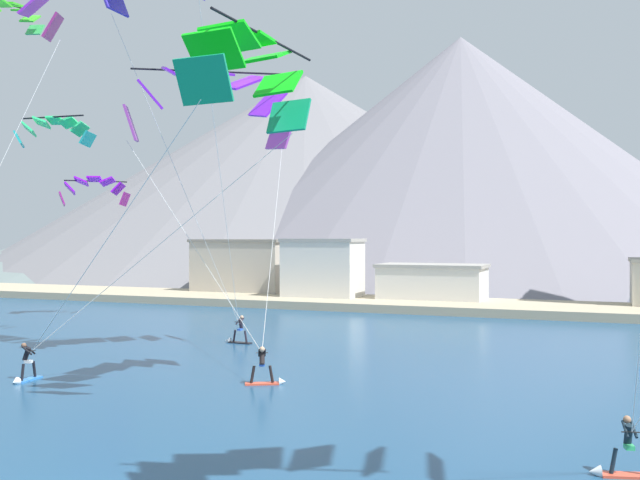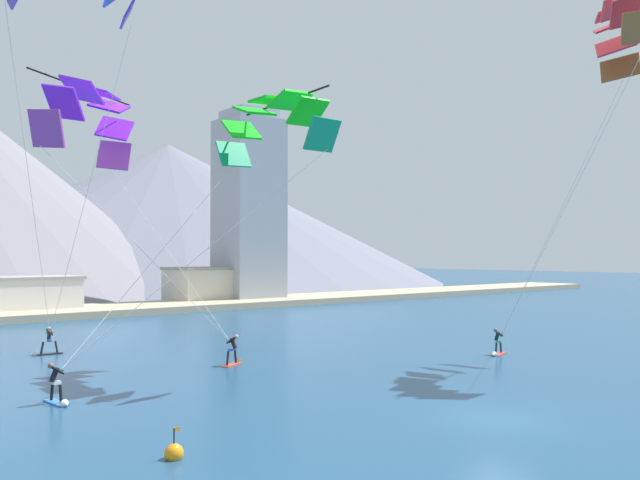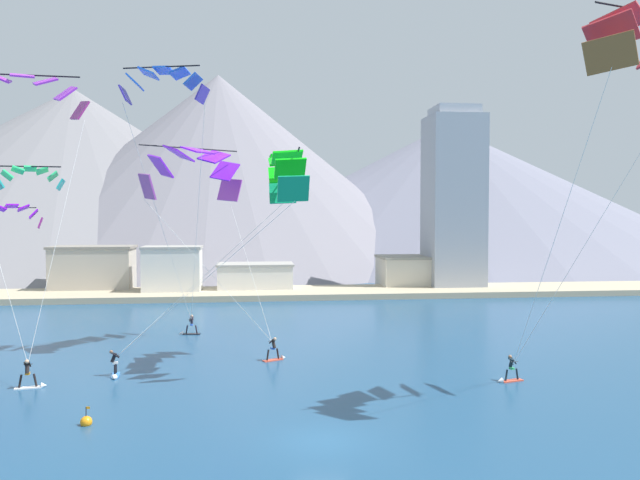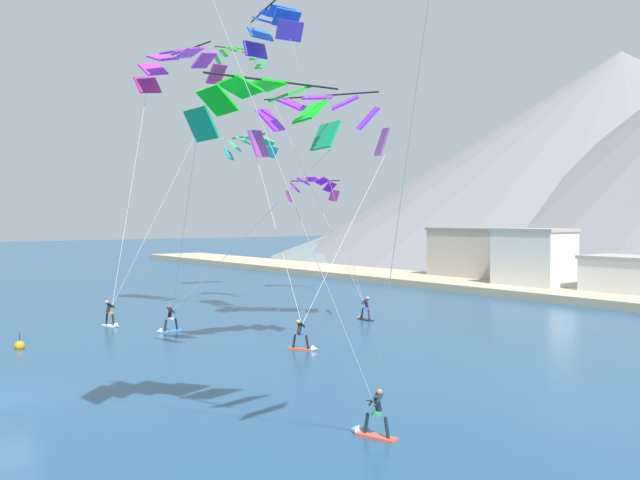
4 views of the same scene
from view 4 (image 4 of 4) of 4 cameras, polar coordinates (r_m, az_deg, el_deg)
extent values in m
plane|color=navy|center=(31.33, -24.08, -11.54)|extent=(400.00, 400.00, 0.00)
cube|color=#337FDB|center=(46.11, -11.84, -7.13)|extent=(0.62, 1.48, 0.07)
cylinder|color=black|center=(46.26, -11.42, -6.61)|extent=(0.15, 0.25, 0.72)
cylinder|color=black|center=(45.84, -12.26, -6.69)|extent=(0.15, 0.25, 0.72)
cube|color=white|center=(45.99, -11.84, -6.16)|extent=(0.33, 0.27, 0.12)
cylinder|color=black|center=(46.02, -11.91, -5.74)|extent=(0.43, 0.26, 0.61)
cylinder|color=black|center=(45.98, -11.72, -5.53)|extent=(0.52, 0.15, 0.40)
cylinder|color=black|center=(45.86, -11.97, -5.55)|extent=(0.52, 0.15, 0.40)
cylinder|color=black|center=(45.77, -11.72, -5.60)|extent=(0.10, 0.52, 0.03)
sphere|color=brown|center=(46.10, -12.00, -5.26)|extent=(0.22, 0.22, 0.22)
cone|color=white|center=(45.65, -12.77, -7.14)|extent=(0.40, 0.34, 0.36)
cube|color=#E54C33|center=(39.09, -1.56, -8.70)|extent=(1.48, 1.06, 0.07)
cylinder|color=black|center=(39.20, -2.08, -8.07)|extent=(0.27, 0.22, 0.74)
cylinder|color=black|center=(38.84, -1.03, -8.16)|extent=(0.27, 0.22, 0.74)
cube|color=blue|center=(38.95, -1.56, -7.53)|extent=(0.35, 0.38, 0.12)
cylinder|color=black|center=(38.80, -1.64, -7.07)|extent=(0.41, 0.50, 0.63)
cylinder|color=black|center=(38.91, -1.73, -6.78)|extent=(0.32, 0.51, 0.41)
cylinder|color=black|center=(38.80, -1.41, -6.80)|extent=(0.32, 0.51, 0.41)
cylinder|color=black|center=(39.02, -1.45, -6.80)|extent=(0.47, 0.27, 0.03)
sphere|color=tan|center=(38.59, -1.76, -6.55)|extent=(0.23, 0.23, 0.23)
cone|color=white|center=(38.69, -0.40, -8.70)|extent=(0.43, 0.46, 0.36)
cube|color=black|center=(50.22, 3.66, -6.36)|extent=(1.47, 0.55, 0.07)
cylinder|color=#231E28|center=(49.85, 3.93, -5.97)|extent=(0.25, 0.13, 0.71)
cylinder|color=#231E28|center=(50.48, 3.39, -5.88)|extent=(0.25, 0.13, 0.71)
cube|color=blue|center=(50.11, 3.66, -5.48)|extent=(0.25, 0.32, 0.12)
cylinder|color=#231E28|center=(50.12, 3.73, -5.10)|extent=(0.24, 0.39, 0.61)
cylinder|color=#231E28|center=(49.94, 3.72, -4.93)|extent=(0.12, 0.52, 0.39)
cylinder|color=#231E28|center=(50.13, 3.56, -4.91)|extent=(0.12, 0.52, 0.39)
cylinder|color=black|center=(49.94, 3.47, -4.96)|extent=(0.52, 0.07, 0.03)
sphere|color=tan|center=(50.14, 3.84, -4.66)|extent=(0.22, 0.22, 0.22)
cone|color=white|center=(50.91, 3.08, -6.18)|extent=(0.33, 0.38, 0.36)
cube|color=white|center=(49.31, -16.46, -6.58)|extent=(1.50, 0.71, 0.07)
cylinder|color=black|center=(49.59, -16.70, -6.06)|extent=(0.27, 0.17, 0.76)
cylinder|color=black|center=(48.92, -16.22, -6.16)|extent=(0.27, 0.17, 0.76)
cube|color=orange|center=(49.20, -16.46, -5.63)|extent=(0.30, 0.36, 0.12)
cylinder|color=black|center=(49.11, -16.55, -5.23)|extent=(0.30, 0.44, 0.65)
cylinder|color=black|center=(49.25, -16.53, -5.00)|extent=(0.19, 0.56, 0.42)
cylinder|color=black|center=(49.04, -16.38, -5.03)|extent=(0.19, 0.56, 0.42)
cylinder|color=black|center=(49.24, -16.27, -5.04)|extent=(0.52, 0.13, 0.03)
sphere|color=tan|center=(49.00, -16.68, -4.77)|extent=(0.23, 0.23, 0.23)
cone|color=white|center=(48.57, -15.92, -6.63)|extent=(0.36, 0.41, 0.36)
cube|color=#E54C33|center=(24.06, 4.54, -15.39)|extent=(1.51, 0.81, 0.07)
cylinder|color=#14232D|center=(23.75, 5.36, -14.70)|extent=(0.25, 0.17, 0.68)
cylinder|color=#14232D|center=(24.17, 3.73, -14.40)|extent=(0.25, 0.17, 0.68)
cube|color=#33B266|center=(23.85, 4.54, -13.68)|extent=(0.28, 0.33, 0.12)
cylinder|color=#14232D|center=(23.83, 4.64, -12.92)|extent=(0.29, 0.39, 0.58)
cylinder|color=#14232D|center=(23.65, 4.73, -12.63)|extent=(0.20, 0.49, 0.37)
cylinder|color=#14232D|center=(23.77, 4.28, -12.56)|extent=(0.20, 0.49, 0.37)
cylinder|color=black|center=(23.57, 4.26, -12.75)|extent=(0.51, 0.17, 0.03)
sphere|color=#9E7051|center=(23.83, 4.79, -12.02)|extent=(0.21, 0.21, 0.21)
cone|color=white|center=(24.51, 2.78, -14.91)|extent=(0.38, 0.43, 0.36)
cube|color=#109560|center=(38.74, 0.43, 8.34)|extent=(1.88, 0.90, 1.55)
cube|color=#0CDB11|center=(38.39, -0.77, 10.24)|extent=(1.89, 1.31, 1.27)
cube|color=#0CDB11|center=(37.79, -2.44, 11.61)|extent=(1.90, 1.55, 0.83)
cube|color=#0CDB11|center=(37.00, -4.40, 12.27)|extent=(1.91, 1.67, 0.27)
cube|color=#0CDB11|center=(36.12, -6.42, 12.07)|extent=(1.90, 1.65, 0.83)
cube|color=#0CDB11|center=(35.25, -8.21, 10.99)|extent=(1.89, 1.43, 1.27)
cube|color=#109560|center=(34.53, -9.47, 9.12)|extent=(1.88, 1.02, 1.55)
cylinder|color=black|center=(36.34, -3.65, 12.57)|extent=(0.46, 7.70, 0.10)
cylinder|color=silver|center=(41.77, -5.99, 0.30)|extent=(10.56, 4.42, 9.57)
cylinder|color=silver|center=(39.74, -10.92, 0.21)|extent=(10.83, 3.75, 9.57)
cube|color=purple|center=(47.56, -4.94, 7.69)|extent=(1.49, 2.07, 1.94)
cube|color=#8B1FF0|center=(47.18, -3.97, 9.55)|extent=(2.00, 2.45, 1.77)
cube|color=#8B1FF0|center=(46.81, -2.28, 10.86)|extent=(2.40, 2.63, 1.30)
cube|color=#8B1FF0|center=(46.53, -0.15, 11.36)|extent=(2.61, 2.61, 0.61)
cube|color=#8B1FF0|center=(46.38, 2.03, 10.94)|extent=(2.63, 2.39, 1.30)
cube|color=#8B1FF0|center=(46.39, 3.85, 9.69)|extent=(2.46, 1.97, 1.77)
cube|color=purple|center=(46.56, 4.98, 7.82)|extent=(2.09, 1.44, 1.94)
cylinder|color=black|center=(47.36, -0.03, 11.46)|extent=(6.96, 4.27, 0.10)
cylinder|color=silver|center=(43.06, -3.46, 0.61)|extent=(9.03, 2.70, 9.90)
cylinder|color=silver|center=(42.49, 2.18, 0.60)|extent=(3.16, 8.83, 9.90)
cube|color=#3C2CB0|center=(45.37, -2.44, 16.39)|extent=(1.02, 1.70, 1.21)
cube|color=blue|center=(46.25, -2.70, 17.30)|extent=(1.32, 1.76, 1.03)
cube|color=blue|center=(47.29, -3.15, 17.72)|extent=(1.47, 1.80, 0.71)
cube|color=blue|center=(48.36, -3.70, 17.63)|extent=(1.45, 1.81, 0.29)
cube|color=blue|center=(49.29, -4.28, 17.06)|extent=(1.35, 1.80, 0.71)
cube|color=blue|center=(49.98, -4.80, 16.11)|extent=(1.09, 1.77, 1.03)
cube|color=#3C2CB0|center=(50.33, -5.21, 14.92)|extent=(0.72, 1.72, 1.21)
cylinder|color=black|center=(48.10, -4.54, 17.81)|extent=(5.49, 1.58, 0.10)
cylinder|color=silver|center=(46.66, 0.74, 4.88)|extent=(1.83, 7.39, 16.78)
cylinder|color=silver|center=(49.30, -0.90, 4.71)|extent=(4.11, 6.44, 16.78)
cube|color=#9C2778|center=(56.64, -13.63, 11.97)|extent=(1.02, 2.04, 1.55)
cube|color=#A92DDA|center=(55.99, -13.20, 13.17)|extent=(1.45, 2.13, 1.37)
cube|color=#A92DDA|center=(55.13, -12.46, 14.07)|extent=(1.77, 2.18, 1.03)
cube|color=#A92DDA|center=(54.16, -11.48, 14.55)|extent=(1.96, 2.17, 0.57)
cube|color=#A92DDA|center=(53.18, -10.36, 14.54)|extent=(2.04, 2.10, 1.03)
cube|color=#A92DDA|center=(52.32, -9.24, 14.01)|extent=(1.97, 1.99, 1.37)
cube|color=#9C2778|center=(51.68, -8.27, 13.00)|extent=(1.73, 1.85, 1.55)
cylinder|color=black|center=(54.74, -10.87, 14.64)|extent=(7.29, 0.64, 0.10)
cylinder|color=silver|center=(52.50, -14.92, 3.73)|extent=(5.79, 4.97, 15.25)
cylinder|color=silver|center=(49.64, -12.03, 3.86)|extent=(1.55, 7.44, 15.25)
cylinder|color=silver|center=(18.87, 7.11, 7.57)|extent=(7.37, 3.98, 15.64)
cylinder|color=silver|center=(20.09, -3.84, 7.22)|extent=(0.89, 8.26, 15.64)
cube|color=#921E7C|center=(68.76, -2.49, 3.52)|extent=(1.18, 1.13, 1.13)
cube|color=#8C0BE3|center=(68.73, -2.01, 4.22)|extent=(1.42, 1.31, 1.04)
cube|color=#8C0BE3|center=(68.51, -1.33, 4.70)|extent=(1.52, 1.46, 0.78)
cube|color=#8C0BE3|center=(68.12, -0.56, 4.88)|extent=(1.48, 1.53, 0.40)
cube|color=#8C0BE3|center=(67.64, 0.18, 4.74)|extent=(1.35, 1.52, 0.78)
cube|color=#8C0BE3|center=(67.14, 0.78, 4.28)|extent=(1.09, 1.46, 1.04)
cube|color=#921E7C|center=(66.70, 1.13, 3.58)|extent=(0.74, 1.33, 1.13)
cylinder|color=black|center=(68.58, -0.38, 4.76)|extent=(3.59, 3.28, 0.10)
cube|color=#3FB85E|center=(65.79, -8.16, 14.10)|extent=(1.33, 0.86, 0.93)
cube|color=#45DA29|center=(66.03, -7.68, 14.63)|extent=(1.36, 1.02, 0.82)
cube|color=#45DA29|center=(66.33, -7.05, 14.94)|extent=(1.38, 1.08, 0.62)
cube|color=#45DA29|center=(66.66, -6.37, 15.01)|extent=(1.39, 1.02, 0.34)
cube|color=#45DA29|center=(66.98, -5.70, 14.82)|extent=(1.39, 0.93, 0.62)
cube|color=#45DA29|center=(67.24, -5.15, 14.40)|extent=(1.38, 0.75, 0.82)
cube|color=#3FB85E|center=(67.43, -4.76, 13.81)|extent=(1.35, 0.57, 0.93)
cylinder|color=black|center=(67.20, -6.57, 14.98)|extent=(1.30, 4.16, 0.10)
cube|color=teal|center=(57.10, -3.94, 7.06)|extent=(0.66, 1.26, 0.99)
cube|color=#2FE87B|center=(57.64, -4.29, 7.66)|extent=(0.93, 1.32, 0.90)
cube|color=#2FE87B|center=(58.23, -4.81, 8.02)|extent=(1.13, 1.36, 0.70)
cube|color=#2FE87B|center=(58.80, -5.46, 8.10)|extent=(1.24, 1.35, 0.41)
cube|color=#2FE87B|center=(59.28, -6.15, 7.90)|extent=(1.30, 1.31, 0.70)
cube|color=#2FE87B|center=(59.62, -6.79, 7.46)|extent=(1.26, 1.23, 0.90)
cube|color=teal|center=(59.77, -7.31, 6.81)|extent=(1.12, 1.13, 0.99)
cylinder|color=black|center=(58.44, -5.76, 8.27)|extent=(4.45, 0.51, 0.10)
sphere|color=orange|center=(42.57, -22.89, -7.81)|extent=(0.56, 0.56, 0.56)
cylinder|color=black|center=(42.49, -22.90, -7.14)|extent=(0.04, 0.04, 0.44)
cube|color=orange|center=(42.38, -22.88, -6.92)|extent=(0.18, 0.01, 0.12)
cube|color=silver|center=(71.40, 16.72, -1.69)|extent=(6.92, 4.42, 5.84)
cube|color=#9D9992|center=(71.28, 16.74, 0.77)|extent=(7.20, 4.60, 0.30)
cube|color=#B7AD9E|center=(80.48, 12.30, -1.30)|extent=(9.81, 5.20, 5.76)
cube|color=gray|center=(80.38, 12.31, 0.85)|extent=(10.20, 5.40, 0.30)
cone|color=slate|center=(139.60, 22.86, 6.31)|extent=(118.69, 118.69, 37.03)
cone|color=slate|center=(144.47, 21.55, 3.41)|extent=(124.61, 124.61, 23.18)
camera|label=1|loc=(18.67, -52.64, -1.53)|focal=40.00mm
camera|label=2|loc=(49.56, -44.52, -0.20)|focal=35.00mm
camera|label=3|loc=(38.94, -68.76, 5.03)|focal=35.00mm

